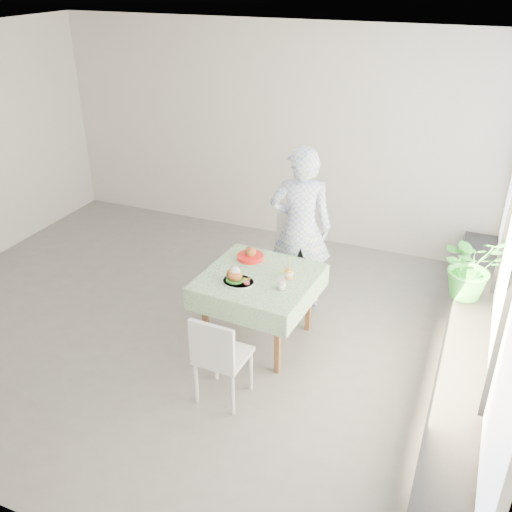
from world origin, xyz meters
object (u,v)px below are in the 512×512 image
at_px(diner, 300,229).
at_px(main_dish, 236,277).
at_px(juice_cup_orange, 289,272).
at_px(chair_near, 223,372).
at_px(cafe_table, 259,301).
at_px(chair_far, 282,277).
at_px(potted_plant, 472,266).

height_order(diner, main_dish, diner).
relative_size(diner, juice_cup_orange, 6.69).
height_order(chair_near, juice_cup_orange, juice_cup_orange).
bearing_deg(main_dish, cafe_table, 53.55).
relative_size(cafe_table, chair_near, 1.28).
distance_m(cafe_table, juice_cup_orange, 0.45).
bearing_deg(main_dish, chair_far, 84.32).
height_order(chair_far, main_dish, chair_far).
height_order(cafe_table, juice_cup_orange, juice_cup_orange).
height_order(main_dish, potted_plant, potted_plant).
distance_m(chair_far, diner, 0.63).
relative_size(cafe_table, chair_far, 1.15).
bearing_deg(potted_plant, juice_cup_orange, -154.83).
distance_m(chair_far, chair_near, 1.71).
xyz_separation_m(main_dish, potted_plant, (2.00, 1.01, 0.04)).
bearing_deg(main_dish, juice_cup_orange, 31.92).
height_order(diner, potted_plant, diner).
height_order(chair_far, potted_plant, potted_plant).
relative_size(chair_near, main_dish, 2.80).
bearing_deg(potted_plant, diner, 179.11).
relative_size(chair_far, juice_cup_orange, 3.57).
bearing_deg(juice_cup_orange, cafe_table, -166.43).
bearing_deg(diner, chair_far, -6.89).
xyz_separation_m(chair_far, main_dish, (-0.10, -1.00, 0.50)).
xyz_separation_m(cafe_table, chair_far, (-0.05, 0.80, -0.16)).
xyz_separation_m(diner, juice_cup_orange, (0.15, -0.77, -0.10)).
height_order(chair_far, chair_near, chair_far).
bearing_deg(juice_cup_orange, diner, 100.80).
distance_m(diner, main_dish, 1.07).
xyz_separation_m(chair_near, juice_cup_orange, (0.24, 0.97, 0.54)).
bearing_deg(diner, potted_plant, 161.55).
relative_size(chair_far, potted_plant, 1.44).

